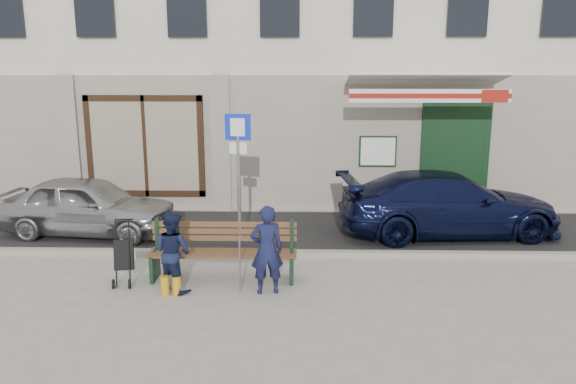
{
  "coord_description": "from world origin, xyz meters",
  "views": [
    {
      "loc": [
        0.5,
        -8.24,
        3.44
      ],
      "look_at": [
        0.26,
        1.6,
        1.2
      ],
      "focal_mm": 35.0,
      "sensor_mm": 36.0,
      "label": 1
    }
  ],
  "objects_px": {
    "car_silver": "(88,206)",
    "woman": "(173,252)",
    "man": "(267,250)",
    "stroller": "(124,256)",
    "car_navy": "(448,204)",
    "parking_sign": "(238,161)",
    "bench": "(220,252)"
  },
  "relations": [
    {
      "from": "man",
      "to": "stroller",
      "type": "height_order",
      "value": "man"
    },
    {
      "from": "car_silver",
      "to": "woman",
      "type": "xyz_separation_m",
      "value": [
        2.42,
        -2.92,
        0.02
      ]
    },
    {
      "from": "car_silver",
      "to": "stroller",
      "type": "height_order",
      "value": "car_silver"
    },
    {
      "from": "man",
      "to": "stroller",
      "type": "xyz_separation_m",
      "value": [
        -2.3,
        0.3,
        -0.23
      ]
    },
    {
      "from": "parking_sign",
      "to": "car_silver",
      "type": "bearing_deg",
      "value": 172.41
    },
    {
      "from": "car_silver",
      "to": "bench",
      "type": "relative_size",
      "value": 1.5
    },
    {
      "from": "bench",
      "to": "stroller",
      "type": "height_order",
      "value": "stroller"
    },
    {
      "from": "car_navy",
      "to": "parking_sign",
      "type": "xyz_separation_m",
      "value": [
        -4.18,
        -1.12,
        1.07
      ]
    },
    {
      "from": "bench",
      "to": "stroller",
      "type": "relative_size",
      "value": 2.3
    },
    {
      "from": "car_silver",
      "to": "bench",
      "type": "distance_m",
      "value": 3.92
    },
    {
      "from": "man",
      "to": "stroller",
      "type": "bearing_deg",
      "value": -19.47
    },
    {
      "from": "car_navy",
      "to": "car_silver",
      "type": "bearing_deg",
      "value": 85.48
    },
    {
      "from": "parking_sign",
      "to": "woman",
      "type": "distance_m",
      "value": 2.39
    },
    {
      "from": "woman",
      "to": "car_silver",
      "type": "bearing_deg",
      "value": -18.68
    },
    {
      "from": "stroller",
      "to": "man",
      "type": "bearing_deg",
      "value": -18.35
    },
    {
      "from": "car_navy",
      "to": "man",
      "type": "height_order",
      "value": "man"
    },
    {
      "from": "bench",
      "to": "man",
      "type": "relative_size",
      "value": 1.73
    },
    {
      "from": "man",
      "to": "woman",
      "type": "relative_size",
      "value": 1.1
    },
    {
      "from": "car_navy",
      "to": "parking_sign",
      "type": "distance_m",
      "value": 4.46
    },
    {
      "from": "parking_sign",
      "to": "stroller",
      "type": "bearing_deg",
      "value": -125.45
    },
    {
      "from": "man",
      "to": "woman",
      "type": "xyz_separation_m",
      "value": [
        -1.45,
        0.05,
        -0.06
      ]
    },
    {
      "from": "car_navy",
      "to": "stroller",
      "type": "relative_size",
      "value": 4.31
    },
    {
      "from": "car_silver",
      "to": "parking_sign",
      "type": "height_order",
      "value": "parking_sign"
    },
    {
      "from": "bench",
      "to": "car_navy",
      "type": "bearing_deg",
      "value": 30.9
    },
    {
      "from": "car_silver",
      "to": "parking_sign",
      "type": "distance_m",
      "value": 3.55
    },
    {
      "from": "car_silver",
      "to": "parking_sign",
      "type": "xyz_separation_m",
      "value": [
        3.24,
        -0.95,
        1.1
      ]
    },
    {
      "from": "car_silver",
      "to": "parking_sign",
      "type": "relative_size",
      "value": 1.39
    },
    {
      "from": "woman",
      "to": "stroller",
      "type": "bearing_deg",
      "value": 14.97
    },
    {
      "from": "car_navy",
      "to": "woman",
      "type": "bearing_deg",
      "value": 115.87
    },
    {
      "from": "car_silver",
      "to": "car_navy",
      "type": "bearing_deg",
      "value": -82.09
    },
    {
      "from": "man",
      "to": "car_silver",
      "type": "bearing_deg",
      "value": -49.41
    },
    {
      "from": "car_navy",
      "to": "bench",
      "type": "bearing_deg",
      "value": 115.06
    }
  ]
}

